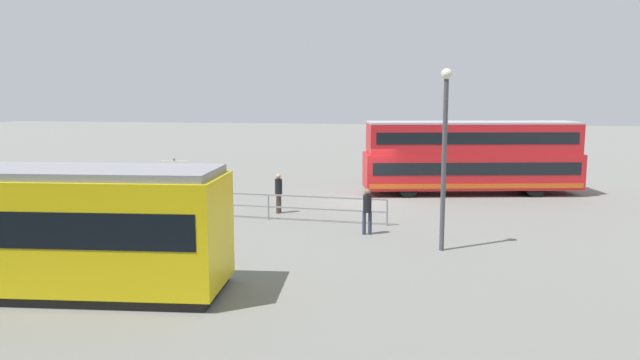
{
  "coord_description": "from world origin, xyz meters",
  "views": [
    {
      "loc": [
        -2.63,
        28.58,
        5.15
      ],
      "look_at": [
        1.52,
        5.09,
        1.73
      ],
      "focal_mm": 33.05,
      "sensor_mm": 36.0,
      "label": 1
    }
  ],
  "objects_px": {
    "double_decker_bus": "(471,157)",
    "pedestrian_crossing": "(367,208)",
    "info_sign": "(174,176)",
    "street_lamp": "(445,144)",
    "pedestrian_near_railing": "(279,190)"
  },
  "relations": [
    {
      "from": "pedestrian_crossing",
      "to": "info_sign",
      "type": "relative_size",
      "value": 0.68
    },
    {
      "from": "double_decker_bus",
      "to": "pedestrian_crossing",
      "type": "bearing_deg",
      "value": 66.19
    },
    {
      "from": "pedestrian_near_railing",
      "to": "pedestrian_crossing",
      "type": "distance_m",
      "value": 5.42
    },
    {
      "from": "info_sign",
      "to": "pedestrian_near_railing",
      "type": "bearing_deg",
      "value": -158.19
    },
    {
      "from": "info_sign",
      "to": "street_lamp",
      "type": "xyz_separation_m",
      "value": [
        -11.06,
        3.57,
        1.81
      ]
    },
    {
      "from": "pedestrian_near_railing",
      "to": "info_sign",
      "type": "bearing_deg",
      "value": 21.81
    },
    {
      "from": "pedestrian_crossing",
      "to": "pedestrian_near_railing",
      "type": "bearing_deg",
      "value": -38.47
    },
    {
      "from": "street_lamp",
      "to": "pedestrian_crossing",
      "type": "bearing_deg",
      "value": -34.5
    },
    {
      "from": "double_decker_bus",
      "to": "street_lamp",
      "type": "xyz_separation_m",
      "value": [
        1.79,
        12.0,
        1.61
      ]
    },
    {
      "from": "double_decker_bus",
      "to": "pedestrian_near_railing",
      "type": "height_order",
      "value": "double_decker_bus"
    },
    {
      "from": "double_decker_bus",
      "to": "pedestrian_crossing",
      "type": "relative_size",
      "value": 6.62
    },
    {
      "from": "double_decker_bus",
      "to": "pedestrian_near_railing",
      "type": "relative_size",
      "value": 6.54
    },
    {
      "from": "double_decker_bus",
      "to": "pedestrian_crossing",
      "type": "distance_m",
      "value": 11.14
    },
    {
      "from": "pedestrian_near_railing",
      "to": "info_sign",
      "type": "distance_m",
      "value": 4.51
    },
    {
      "from": "pedestrian_crossing",
      "to": "street_lamp",
      "type": "distance_m",
      "value": 4.16
    }
  ]
}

